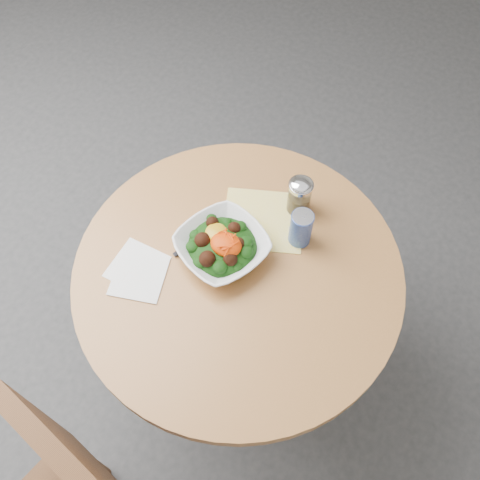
% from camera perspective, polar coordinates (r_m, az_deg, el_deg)
% --- Properties ---
extents(ground, '(6.00, 6.00, 0.00)m').
position_cam_1_polar(ground, '(2.14, -0.15, -12.63)').
color(ground, '#323235').
rests_on(ground, ground).
extents(table, '(0.90, 0.90, 0.75)m').
position_cam_1_polar(table, '(1.63, -0.19, -6.42)').
color(table, black).
rests_on(table, ground).
extents(cloth_napkin, '(0.29, 0.28, 0.00)m').
position_cam_1_polar(cloth_napkin, '(1.53, 2.48, 2.17)').
color(cloth_napkin, yellow).
rests_on(cloth_napkin, table).
extents(paper_napkins, '(0.18, 0.18, 0.00)m').
position_cam_1_polar(paper_napkins, '(1.47, -10.83, -3.33)').
color(paper_napkins, white).
rests_on(paper_napkins, table).
extents(salad_bowl, '(0.30, 0.30, 0.09)m').
position_cam_1_polar(salad_bowl, '(1.45, -1.91, -0.63)').
color(salad_bowl, white).
rests_on(salad_bowl, table).
extents(fork, '(0.09, 0.18, 0.00)m').
position_cam_1_polar(fork, '(1.50, -3.95, 0.48)').
color(fork, black).
rests_on(fork, table).
extents(spice_shaker, '(0.07, 0.07, 0.13)m').
position_cam_1_polar(spice_shaker, '(1.51, 6.37, 4.72)').
color(spice_shaker, silver).
rests_on(spice_shaker, table).
extents(beverage_can, '(0.06, 0.06, 0.12)m').
position_cam_1_polar(beverage_can, '(1.46, 6.52, 1.28)').
color(beverage_can, '#0D1B95').
rests_on(beverage_can, table).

